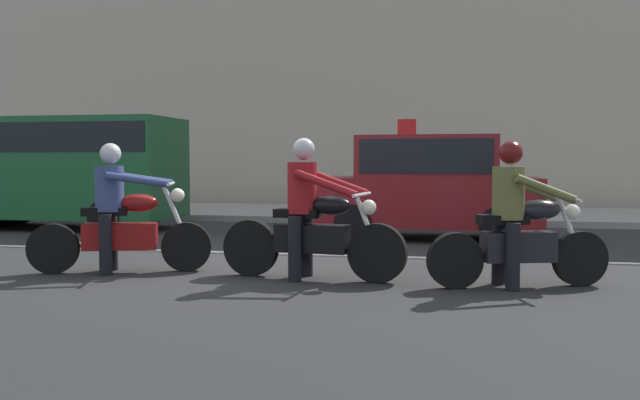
% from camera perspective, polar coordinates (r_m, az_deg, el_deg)
% --- Properties ---
extents(ground_plane, '(80.00, 80.00, 0.00)m').
position_cam_1_polar(ground_plane, '(9.36, -6.21, -5.13)').
color(ground_plane, '#252525').
extents(sidewalk_slab, '(40.00, 4.40, 0.14)m').
position_cam_1_polar(sidewalk_slab, '(17.10, 2.06, -1.09)').
color(sidewalk_slab, gray).
rests_on(sidewalk_slab, ground_plane).
extents(building_facade, '(40.00, 1.40, 11.26)m').
position_cam_1_polar(building_facade, '(20.85, 3.72, 15.05)').
color(building_facade, '#A89E8E').
rests_on(building_facade, ground_plane).
extents(lane_marking_stripe, '(18.00, 0.14, 0.01)m').
position_cam_1_polar(lane_marking_stripe, '(10.36, -7.33, -4.30)').
color(lane_marking_stripe, silver).
rests_on(lane_marking_stripe, ground_plane).
extents(motorcycle_with_rider_crimson, '(2.20, 0.72, 1.62)m').
position_cam_1_polar(motorcycle_with_rider_crimson, '(7.88, -0.74, -1.85)').
color(motorcycle_with_rider_crimson, black).
rests_on(motorcycle_with_rider_crimson, ground_plane).
extents(motorcycle_with_rider_denim_blue, '(2.12, 0.94, 1.58)m').
position_cam_1_polar(motorcycle_with_rider_denim_blue, '(8.71, -16.32, -1.57)').
color(motorcycle_with_rider_denim_blue, black).
rests_on(motorcycle_with_rider_denim_blue, ground_plane).
extents(motorcycle_with_rider_olive, '(1.94, 0.87, 1.57)m').
position_cam_1_polar(motorcycle_with_rider_olive, '(7.68, 16.04, -2.21)').
color(motorcycle_with_rider_olive, black).
rests_on(motorcycle_with_rider_olive, ground_plane).
extents(parked_hatchback_maroon, '(3.82, 1.76, 1.80)m').
position_cam_1_polar(parked_hatchback_maroon, '(12.15, 8.89, 1.19)').
color(parked_hatchback_maroon, maroon).
rests_on(parked_hatchback_maroon, ground_plane).
extents(parked_van_forest_green, '(4.85, 1.96, 2.21)m').
position_cam_1_polar(parked_van_forest_green, '(14.84, -20.87, 2.75)').
color(parked_van_forest_green, '#164C28').
rests_on(parked_van_forest_green, ground_plane).
extents(street_sign_post, '(0.44, 0.08, 2.25)m').
position_cam_1_polar(street_sign_post, '(16.58, 7.20, 3.76)').
color(street_sign_post, gray).
rests_on(street_sign_post, sidewalk_slab).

